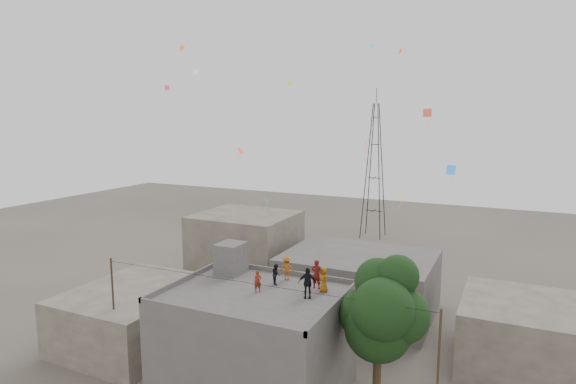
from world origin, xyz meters
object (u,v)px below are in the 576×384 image
(tree, at_px, (382,312))
(person_dark_adult, at_px, (307,283))
(stair_head_box, at_px, (231,258))
(transmission_tower, at_px, (374,171))
(person_red_adult, at_px, (317,274))

(tree, bearing_deg, person_dark_adult, 178.59)
(stair_head_box, height_order, tree, tree)
(stair_head_box, bearing_deg, transmission_tower, 91.23)
(person_red_adult, bearing_deg, person_dark_adult, 89.83)
(transmission_tower, distance_m, person_red_adult, 38.36)
(person_red_adult, bearing_deg, transmission_tower, -83.24)
(person_red_adult, relative_size, person_dark_adult, 1.00)
(tree, bearing_deg, person_red_adult, 158.66)
(stair_head_box, xyz_separation_m, tree, (10.57, -2.00, -1.00))
(person_dark_adult, bearing_deg, tree, -23.49)
(transmission_tower, bearing_deg, stair_head_box, -88.77)
(transmission_tower, height_order, person_red_adult, transmission_tower)
(person_red_adult, xyz_separation_m, person_dark_adult, (0.10, -1.63, -0.00))
(tree, height_order, transmission_tower, transmission_tower)
(tree, height_order, person_dark_adult, tree)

